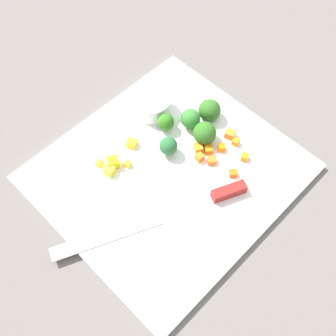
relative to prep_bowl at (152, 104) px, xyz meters
name	(u,v)px	position (x,y,z in m)	size (l,w,h in m)	color
ground_plane	(168,174)	(0.08, 0.12, -0.03)	(4.00, 4.00, 0.00)	#645C59
cutting_board	(168,173)	(0.08, 0.12, -0.02)	(0.43, 0.39, 0.01)	white
prep_bowl	(152,104)	(0.00, 0.00, 0.00)	(0.07, 0.07, 0.04)	white
chef_knife	(184,208)	(0.11, 0.19, -0.01)	(0.32, 0.16, 0.02)	silver
carrot_dice_0	(200,157)	(0.02, 0.14, -0.01)	(0.01, 0.01, 0.01)	orange
carrot_dice_1	(236,142)	(-0.05, 0.17, -0.01)	(0.01, 0.01, 0.01)	orange
carrot_dice_2	(245,157)	(-0.04, 0.20, -0.01)	(0.01, 0.01, 0.01)	orange
carrot_dice_3	(198,148)	(0.01, 0.13, -0.01)	(0.01, 0.02, 0.01)	orange
carrot_dice_4	(233,173)	(0.00, 0.21, -0.01)	(0.01, 0.01, 0.01)	orange
carrot_dice_5	(212,161)	(0.01, 0.16, -0.01)	(0.02, 0.01, 0.01)	orange
carrot_dice_6	(208,149)	(-0.01, 0.14, -0.01)	(0.01, 0.02, 0.01)	orange
carrot_dice_7	(221,148)	(-0.03, 0.16, -0.01)	(0.01, 0.01, 0.01)	orange
carrot_dice_8	(230,134)	(-0.06, 0.15, -0.01)	(0.02, 0.02, 0.01)	orange
pepper_dice_0	(132,143)	(0.08, 0.03, -0.01)	(0.02, 0.02, 0.01)	yellow
pepper_dice_1	(113,163)	(0.14, 0.04, -0.01)	(0.02, 0.02, 0.02)	yellow
pepper_dice_2	(127,164)	(0.12, 0.06, -0.01)	(0.01, 0.01, 0.01)	yellow
pepper_dice_3	(99,163)	(0.16, 0.02, -0.01)	(0.01, 0.01, 0.01)	yellow
pepper_dice_4	(110,171)	(0.15, 0.05, -0.01)	(0.02, 0.02, 0.02)	yellow
broccoli_floret_0	(190,119)	(-0.03, 0.08, 0.00)	(0.04, 0.04, 0.04)	#89AD62
broccoli_floret_1	(210,110)	(-0.07, 0.09, 0.00)	(0.04, 0.04, 0.04)	#8FC26A
broccoli_floret_2	(166,122)	(0.01, 0.05, 0.00)	(0.03, 0.03, 0.04)	#90B765
broccoli_floret_3	(168,146)	(0.05, 0.09, 0.00)	(0.03, 0.03, 0.04)	#8BB368
broccoli_floret_4	(205,134)	(-0.02, 0.12, 0.00)	(0.04, 0.04, 0.04)	#87AC5A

